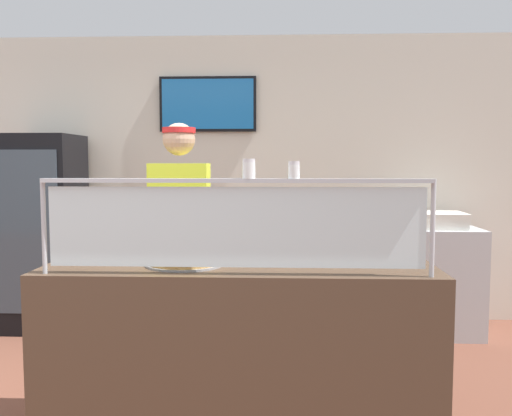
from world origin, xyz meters
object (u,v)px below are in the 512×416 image
parmesan_shaker (249,170)px  pizza_box_stack (439,220)px  drink_fridge (42,232)px  worker_figure (181,239)px  pizza_tray (185,262)px  pizza_server (179,259)px  pepper_flake_shaker (294,171)px

parmesan_shaker → pizza_box_stack: (1.53, 2.14, -0.46)m
parmesan_shaker → drink_fridge: bearing=132.5°
drink_fridge → pizza_box_stack: (3.54, -0.04, 0.13)m
worker_figure → drink_fridge: (-1.51, 1.31, -0.13)m
pizza_tray → pizza_server: bearing=-142.9°
pepper_flake_shaker → worker_figure: 1.22m
pizza_server → pizza_box_stack: (1.92, 1.91, 0.02)m
pizza_box_stack → drink_fridge: bearing=179.3°
pepper_flake_shaker → worker_figure: bearing=129.4°
pizza_server → pepper_flake_shaker: pepper_flake_shaker is taller
pizza_tray → pizza_box_stack: pizza_box_stack is taller
worker_figure → pizza_box_stack: bearing=32.0°
worker_figure → drink_fridge: 2.00m
pizza_tray → worker_figure: size_ratio=0.24×
pizza_server → drink_fridge: bearing=129.3°
pizza_tray → parmesan_shaker: 0.67m
pizza_server → worker_figure: 0.64m
pizza_server → pizza_box_stack: pizza_box_stack is taller
drink_fridge → pizza_box_stack: size_ratio=4.00×
parmesan_shaker → drink_fridge: drink_fridge is taller
pepper_flake_shaker → pizza_box_stack: size_ratio=0.19×
pizza_box_stack → pepper_flake_shaker: bearing=-121.5°
pizza_tray → pepper_flake_shaker: (0.58, -0.26, 0.50)m
parmesan_shaker → drink_fridge: 3.02m
parmesan_shaker → pepper_flake_shaker: 0.22m
drink_fridge → worker_figure: bearing=-41.1°
pizza_server → pizza_tray: bearing=36.7°
drink_fridge → pepper_flake_shaker: bearing=-44.5°
worker_figure → drink_fridge: worker_figure is taller
parmesan_shaker → pepper_flake_shaker: bearing=-0.0°
pizza_tray → parmesan_shaker: size_ratio=4.41×
parmesan_shaker → drink_fridge: (-2.01, 2.19, -0.59)m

